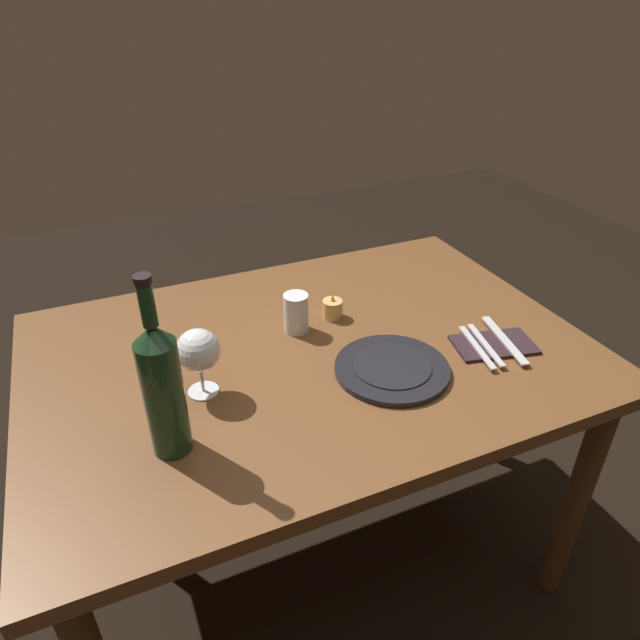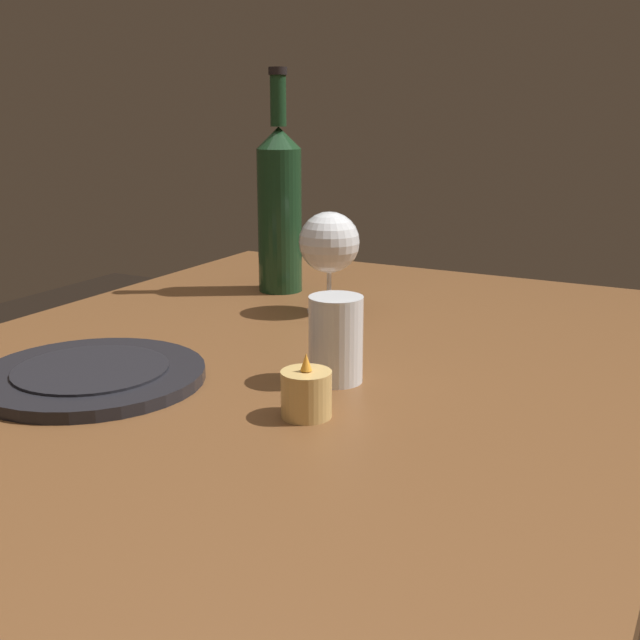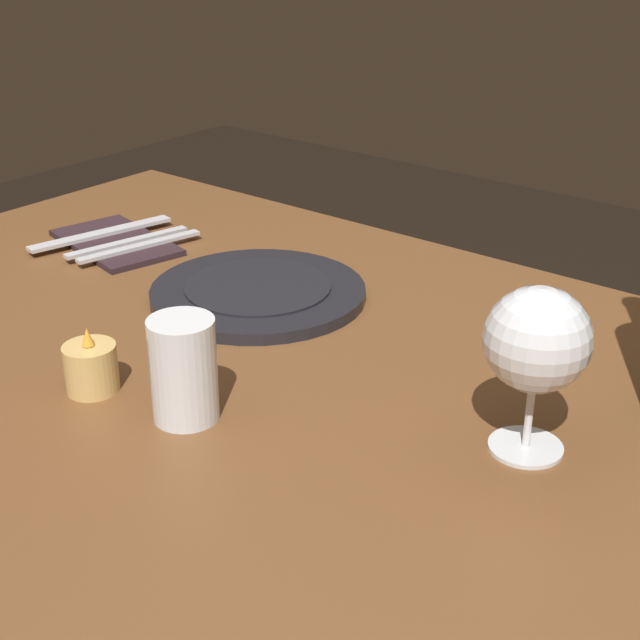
# 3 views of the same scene
# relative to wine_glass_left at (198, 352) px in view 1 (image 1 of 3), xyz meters

# --- Properties ---
(ground_plane) EXTENTS (6.00, 6.00, 0.00)m
(ground_plane) POSITION_rel_wine_glass_left_xyz_m (0.27, 0.06, -0.84)
(ground_plane) COLOR black
(dining_table) EXTENTS (1.30, 0.90, 0.74)m
(dining_table) POSITION_rel_wine_glass_left_xyz_m (0.27, 0.06, -0.19)
(dining_table) COLOR brown
(dining_table) RESTS_ON ground
(wine_glass_left) EXTENTS (0.09, 0.09, 0.15)m
(wine_glass_left) POSITION_rel_wine_glass_left_xyz_m (0.00, 0.00, 0.00)
(wine_glass_left) COLOR white
(wine_glass_left) RESTS_ON dining_table
(wine_bottle) EXTENTS (0.07, 0.07, 0.36)m
(wine_bottle) POSITION_rel_wine_glass_left_xyz_m (-0.09, -0.14, 0.04)
(wine_bottle) COLOR #19381E
(wine_bottle) RESTS_ON dining_table
(water_tumbler) EXTENTS (0.06, 0.06, 0.10)m
(water_tumbler) POSITION_rel_wine_glass_left_xyz_m (0.27, 0.15, -0.06)
(water_tumbler) COLOR white
(water_tumbler) RESTS_ON dining_table
(votive_candle) EXTENTS (0.05, 0.05, 0.07)m
(votive_candle) POSITION_rel_wine_glass_left_xyz_m (0.38, 0.17, -0.08)
(votive_candle) COLOR #DBB266
(votive_candle) RESTS_ON dining_table
(dinner_plate) EXTENTS (0.26, 0.26, 0.02)m
(dinner_plate) POSITION_rel_wine_glass_left_xyz_m (0.40, -0.10, -0.10)
(dinner_plate) COLOR black
(dinner_plate) RESTS_ON dining_table
(folded_napkin) EXTENTS (0.21, 0.15, 0.01)m
(folded_napkin) POSITION_rel_wine_glass_left_xyz_m (0.68, -0.11, -0.10)
(folded_napkin) COLOR #2D1E23
(folded_napkin) RESTS_ON dining_table
(fork_inner) EXTENTS (0.05, 0.18, 0.00)m
(fork_inner) POSITION_rel_wine_glass_left_xyz_m (0.65, -0.11, -0.09)
(fork_inner) COLOR silver
(fork_inner) RESTS_ON folded_napkin
(fork_outer) EXTENTS (0.05, 0.18, 0.00)m
(fork_outer) POSITION_rel_wine_glass_left_xyz_m (0.63, -0.11, -0.09)
(fork_outer) COLOR silver
(fork_outer) RESTS_ON folded_napkin
(table_knife) EXTENTS (0.07, 0.21, 0.00)m
(table_knife) POSITION_rel_wine_glass_left_xyz_m (0.71, -0.11, -0.09)
(table_knife) COLOR silver
(table_knife) RESTS_ON folded_napkin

